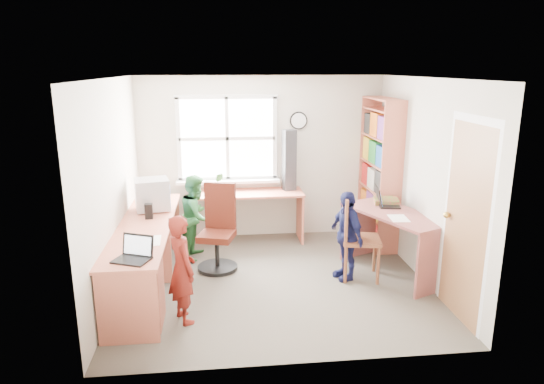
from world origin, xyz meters
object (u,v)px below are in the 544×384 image
(swivel_chair, at_px, (218,233))
(cd_tower, at_px, (289,160))
(laptop_left, at_px, (134,254))
(bookshelf, at_px, (379,176))
(person_red, at_px, (182,269))
(right_desk, at_px, (394,229))
(potted_plant, at_px, (218,183))
(crt_monitor, at_px, (152,195))
(person_green, at_px, (197,216))
(wooden_chair, at_px, (355,234))
(laptop_right, at_px, (384,201))
(l_desk, at_px, (160,259))
(person_navy, at_px, (346,235))

(swivel_chair, distance_m, cd_tower, 1.63)
(laptop_left, relative_size, cd_tower, 0.45)
(bookshelf, bearing_deg, person_red, -143.11)
(right_desk, xyz_separation_m, potted_plant, (-2.15, 1.36, 0.32))
(crt_monitor, bearing_deg, person_red, -85.19)
(right_desk, xyz_separation_m, cd_tower, (-1.11, 1.43, 0.62))
(cd_tower, distance_m, person_green, 1.60)
(wooden_chair, relative_size, laptop_left, 2.55)
(laptop_left, bearing_deg, wooden_chair, 44.87)
(potted_plant, height_order, person_red, person_red)
(wooden_chair, bearing_deg, potted_plant, 150.18)
(right_desk, height_order, laptop_right, laptop_right)
(right_desk, xyz_separation_m, laptop_left, (-2.95, -1.05, 0.23))
(wooden_chair, bearing_deg, person_green, 166.31)
(swivel_chair, xyz_separation_m, crt_monitor, (-0.82, 0.16, 0.48))
(cd_tower, bearing_deg, l_desk, -146.42)
(l_desk, distance_m, person_navy, 2.20)
(crt_monitor, xyz_separation_m, person_red, (0.45, -1.47, -0.39))
(laptop_left, bearing_deg, person_navy, 45.56)
(l_desk, relative_size, swivel_chair, 2.70)
(right_desk, distance_m, person_red, 2.68)
(swivel_chair, height_order, person_navy, same)
(swivel_chair, relative_size, laptop_left, 2.72)
(cd_tower, relative_size, potted_plant, 3.02)
(right_desk, xyz_separation_m, person_red, (-2.53, -0.90, -0.01))
(bookshelf, relative_size, potted_plant, 7.12)
(bookshelf, height_order, wooden_chair, bookshelf)
(bookshelf, height_order, laptop_right, bookshelf)
(right_desk, relative_size, crt_monitor, 3.16)
(cd_tower, height_order, potted_plant, cd_tower)
(l_desk, height_order, bookshelf, bookshelf)
(person_red, relative_size, person_green, 0.99)
(person_green, xyz_separation_m, person_navy, (1.82, -0.91, -0.02))
(l_desk, relative_size, crt_monitor, 6.17)
(potted_plant, bearing_deg, crt_monitor, -136.49)
(crt_monitor, distance_m, laptop_left, 1.64)
(swivel_chair, distance_m, potted_plant, 1.03)
(l_desk, bearing_deg, swivel_chair, 50.37)
(wooden_chair, xyz_separation_m, potted_plant, (-1.64, 1.42, 0.34))
(laptop_left, xyz_separation_m, person_navy, (2.32, 0.98, -0.25))
(person_red, bearing_deg, crt_monitor, -8.11)
(cd_tower, bearing_deg, wooden_chair, -81.38)
(laptop_right, bearing_deg, bookshelf, -3.66)
(swivel_chair, relative_size, wooden_chair, 1.06)
(l_desk, distance_m, right_desk, 2.83)
(potted_plant, bearing_deg, wooden_chair, -41.04)
(bookshelf, xyz_separation_m, crt_monitor, (-3.13, -0.53, -0.05))
(cd_tower, bearing_deg, right_desk, -65.23)
(person_green, distance_m, person_navy, 2.04)
(crt_monitor, bearing_deg, potted_plant, 31.23)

